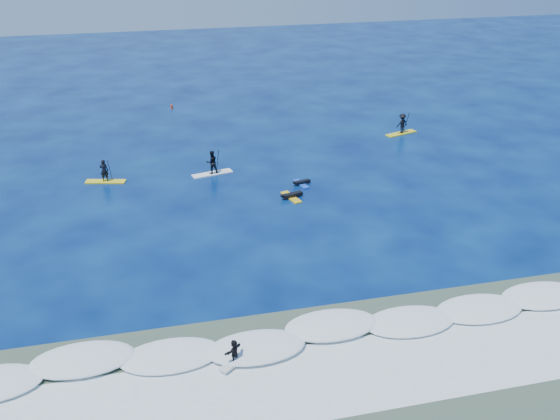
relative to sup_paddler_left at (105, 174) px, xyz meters
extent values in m
plane|color=#030F43|center=(10.26, -12.42, -0.67)|extent=(160.00, 160.00, 0.00)
cube|color=#3C5241|center=(10.26, -26.42, -0.66)|extent=(90.00, 13.00, 0.01)
cube|color=white|center=(10.26, -22.42, -0.67)|extent=(40.00, 6.00, 0.30)
cube|color=silver|center=(10.26, -25.42, -0.67)|extent=(34.00, 5.00, 0.02)
cube|color=yellow|center=(0.00, 0.00, -0.62)|extent=(3.14, 1.46, 0.10)
imported|color=black|center=(0.00, 0.00, 0.31)|extent=(0.72, 0.56, 1.75)
cylinder|color=black|center=(0.44, -0.11, 0.25)|extent=(0.21, 0.69, 2.04)
cube|color=black|center=(0.44, -0.11, -0.72)|extent=(0.12, 0.03, 0.30)
cube|color=white|center=(8.25, -0.32, -0.61)|extent=(3.35, 1.52, 0.11)
imported|color=black|center=(8.25, -0.32, 0.38)|extent=(1.04, 0.89, 1.87)
cylinder|color=black|center=(8.72, -0.22, 0.31)|extent=(0.21, 0.74, 2.18)
cube|color=black|center=(8.72, -0.22, -0.72)|extent=(0.13, 0.03, 0.33)
cube|color=yellow|center=(26.89, 5.44, -0.61)|extent=(3.31, 1.75, 0.11)
imported|color=black|center=(26.89, 5.44, 0.37)|extent=(1.35, 1.02, 1.85)
cylinder|color=black|center=(27.35, 5.59, 0.30)|extent=(0.27, 0.72, 2.16)
cube|color=black|center=(27.35, 5.59, -0.72)|extent=(0.13, 0.03, 0.32)
cube|color=gold|center=(13.23, -6.18, -0.61)|extent=(1.14, 2.31, 0.11)
cube|color=black|center=(13.33, -6.15, -0.43)|extent=(1.59, 0.78, 0.25)
sphere|color=black|center=(12.49, -6.37, -0.33)|extent=(0.25, 0.25, 0.25)
cube|color=blue|center=(14.59, -3.98, -0.62)|extent=(0.91, 1.92, 0.09)
cube|color=black|center=(14.67, -3.96, -0.47)|extent=(1.32, 0.62, 0.21)
sphere|color=black|center=(13.97, -4.13, -0.38)|extent=(0.21, 0.21, 0.21)
cube|color=silver|center=(6.09, -23.57, -0.47)|extent=(1.62, 1.43, 0.09)
imported|color=black|center=(6.09, -23.57, 0.14)|extent=(1.04, 0.93, 1.14)
cylinder|color=red|center=(6.56, 18.74, -0.46)|extent=(0.25, 0.25, 0.41)
cone|color=red|center=(6.56, 18.74, -0.16)|extent=(0.18, 0.18, 0.20)
camera|label=1|loc=(2.82, -46.25, 18.29)|focal=40.00mm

